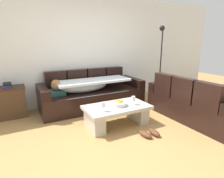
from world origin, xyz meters
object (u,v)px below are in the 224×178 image
at_px(fruit_bowl, 119,103).
at_px(book_stack_on_cabinet, 7,85).
at_px(wine_glass_near_left, 103,105).
at_px(pair_of_shoes, 150,133).
at_px(couch_near_window, 194,103).
at_px(wine_glass_near_right, 133,99).
at_px(coffee_table, 117,113).
at_px(couch_along_wall, 91,94).
at_px(floor_lamp, 161,58).
at_px(side_cabinet, 7,103).

xyz_separation_m(fruit_bowl, book_stack_on_cabinet, (-1.81, 1.39, 0.26)).
xyz_separation_m(wine_glass_near_left, book_stack_on_cabinet, (-1.42, 1.52, 0.19)).
height_order(wine_glass_near_left, pair_of_shoes, wine_glass_near_left).
xyz_separation_m(couch_near_window, book_stack_on_cabinet, (-3.32, 1.84, 0.35)).
bearing_deg(wine_glass_near_right, couch_near_window, -16.73).
distance_m(wine_glass_near_right, book_stack_on_cabinet, 2.55).
distance_m(coffee_table, wine_glass_near_left, 0.46).
xyz_separation_m(couch_along_wall, coffee_table, (0.06, -1.16, -0.09)).
bearing_deg(book_stack_on_cabinet, couch_near_window, -29.05).
xyz_separation_m(coffee_table, book_stack_on_cabinet, (-1.77, 1.38, 0.45)).
relative_size(coffee_table, floor_lamp, 0.62).
distance_m(couch_along_wall, side_cabinet, 1.77).
height_order(book_stack_on_cabinet, pair_of_shoes, book_stack_on_cabinet).
relative_size(fruit_bowl, wine_glass_near_left, 1.69).
relative_size(couch_near_window, side_cabinet, 2.61).
bearing_deg(wine_glass_near_left, coffee_table, 21.80).
bearing_deg(book_stack_on_cabinet, wine_glass_near_left, -46.90).
xyz_separation_m(couch_along_wall, book_stack_on_cabinet, (-1.71, 0.22, 0.36)).
bearing_deg(wine_glass_near_right, wine_glass_near_left, -175.67).
distance_m(fruit_bowl, pair_of_shoes, 0.77).
height_order(couch_along_wall, coffee_table, couch_along_wall).
bearing_deg(wine_glass_near_left, fruit_bowl, 18.68).
bearing_deg(coffee_table, wine_glass_near_left, -158.20).
height_order(floor_lamp, pair_of_shoes, floor_lamp).
distance_m(side_cabinet, floor_lamp, 3.88).
height_order(couch_along_wall, side_cabinet, couch_along_wall).
bearing_deg(side_cabinet, pair_of_shoes, -43.94).
xyz_separation_m(book_stack_on_cabinet, floor_lamp, (3.73, -0.35, 0.43)).
xyz_separation_m(wine_glass_near_left, wine_glass_near_right, (0.65, 0.05, 0.00)).
relative_size(wine_glass_near_left, side_cabinet, 0.23).
distance_m(couch_near_window, fruit_bowl, 1.58).
distance_m(floor_lamp, pair_of_shoes, 2.60).
height_order(coffee_table, floor_lamp, floor_lamp).
distance_m(coffee_table, fruit_bowl, 0.19).
bearing_deg(floor_lamp, wine_glass_near_right, -145.92).
bearing_deg(side_cabinet, couch_along_wall, -7.30).
bearing_deg(floor_lamp, wine_glass_near_left, -153.15).
xyz_separation_m(floor_lamp, pair_of_shoes, (-1.68, -1.66, -1.07)).
bearing_deg(coffee_table, side_cabinet, 142.75).
relative_size(coffee_table, fruit_bowl, 4.29).
bearing_deg(book_stack_on_cabinet, fruit_bowl, -37.53).
bearing_deg(coffee_table, fruit_bowl, -13.56).
height_order(fruit_bowl, side_cabinet, side_cabinet).
xyz_separation_m(coffee_table, pair_of_shoes, (0.27, -0.63, -0.19)).
distance_m(coffee_table, floor_lamp, 2.38).
relative_size(book_stack_on_cabinet, floor_lamp, 0.11).
xyz_separation_m(coffee_table, side_cabinet, (-1.82, 1.38, 0.08)).
height_order(coffee_table, fruit_bowl, fruit_bowl).
relative_size(coffee_table, wine_glass_near_right, 7.23).
height_order(couch_along_wall, couch_near_window, same).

